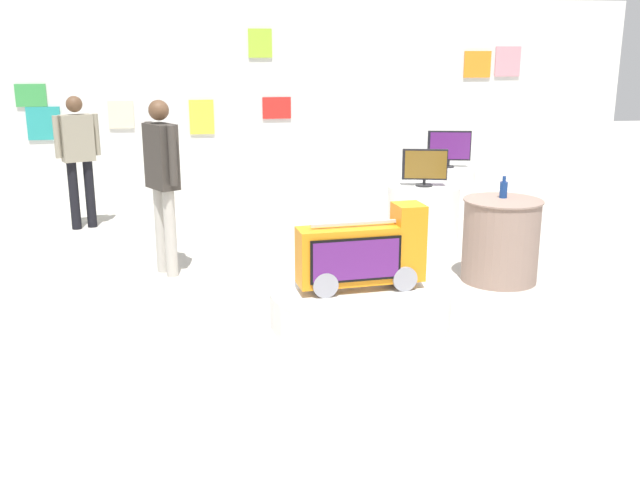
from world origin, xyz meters
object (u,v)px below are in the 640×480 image
Objects in this scene: main_display_pedestal at (360,305)px; shopper_browsing_near_truck at (162,174)px; shopper_browsing_rear at (78,152)px; display_pedestal_center_rear at (447,190)px; novelty_firetruck_tv at (363,255)px; bottle_on_side_table at (504,189)px; tv_on_left_rear at (425,166)px; tv_on_center_rear at (449,147)px; display_pedestal_left_rear at (423,212)px; side_table_round at (501,240)px.

main_display_pedestal is 2.49m from shopper_browsing_near_truck.
main_display_pedestal is 4.78m from shopper_browsing_rear.
display_pedestal_center_rear reaches higher than main_display_pedestal.
novelty_firetruck_tv is 4.74m from shopper_browsing_rear.
bottle_on_side_table is at bearing -98.75° from display_pedestal_center_rear.
tv_on_left_rear is 4.33m from shopper_browsing_rear.
shopper_browsing_rear reaches higher than display_pedestal_center_rear.
tv_on_left_rear is at bearing -15.56° from shopper_browsing_rear.
shopper_browsing_rear is (-2.83, 3.77, 0.84)m from main_display_pedestal.
tv_on_center_rear is 2.97m from bottle_on_side_table.
shopper_browsing_near_truck reaches higher than bottle_on_side_table.
tv_on_center_rear is at bearing -77.92° from display_pedestal_center_rear.
bottle_on_side_table is (0.29, -1.65, 0.59)m from display_pedestal_left_rear.
tv_on_center_rear is 4.40m from shopper_browsing_near_truck.
display_pedestal_left_rear is 1.14× the size of display_pedestal_center_rear.
shopper_browsing_rear is (-4.92, -0.13, 0.06)m from tv_on_center_rear.
tv_on_center_rear is at bearing 61.78° from main_display_pedestal.
main_display_pedestal is 1.76× the size of display_pedestal_left_rear.
display_pedestal_left_rear is 4.02× the size of bottle_on_side_table.
tv_on_center_rear is (0.75, 1.29, 0.05)m from tv_on_left_rear.
main_display_pedestal is 0.44m from novelty_firetruck_tv.
bottle_on_side_table is at bearing -79.90° from tv_on_left_rear.
bottle_on_side_table is 3.38m from shopper_browsing_near_truck.
novelty_firetruck_tv is 1.83× the size of tv_on_center_rear.
main_display_pedestal is at bearing -118.18° from display_pedestal_center_rear.
side_table_round is (0.26, -1.74, 0.10)m from display_pedestal_left_rear.
novelty_firetruck_tv is 2.94m from tv_on_left_rear.
shopper_browsing_rear is (-4.43, 2.89, 0.56)m from side_table_round.
display_pedestal_left_rear is 1.05× the size of side_table_round.
bottle_on_side_table is at bearing -11.27° from shopper_browsing_near_truck.
tv_on_center_rear is (0.00, -0.00, 0.61)m from display_pedestal_center_rear.
tv_on_center_rear is at bearing 60.00° from tv_on_left_rear.
main_display_pedestal is 2.02× the size of display_pedestal_center_rear.
display_pedestal_left_rear is at bearing -119.99° from display_pedestal_center_rear.
novelty_firetruck_tv is 1.82m from side_table_round.
tv_on_left_rear is (0.00, -0.00, 0.56)m from display_pedestal_left_rear.
shopper_browsing_near_truck is at bearing -61.79° from shopper_browsing_rear.
display_pedestal_center_rear is 4.96m from shopper_browsing_rear.
display_pedestal_left_rear is at bearing 18.14° from shopper_browsing_near_truck.
display_pedestal_left_rear is 3.26m from shopper_browsing_near_truck.
tv_on_center_rear is (0.75, 1.29, 0.61)m from display_pedestal_left_rear.
tv_on_center_rear reaches higher than novelty_firetruck_tv.
side_table_round is at bearing -99.12° from tv_on_center_rear.
display_pedestal_left_rear is 1.61m from tv_on_center_rear.
novelty_firetruck_tv is 1.25× the size of display_pedestal_left_rear.
display_pedestal_left_rear is at bearing 98.59° from side_table_round.
display_pedestal_center_rear is at bearing 62.08° from novelty_firetruck_tv.
shopper_browsing_rear reaches higher than main_display_pedestal.
shopper_browsing_rear is at bearing 164.49° from display_pedestal_left_rear.
display_pedestal_center_rear is at bearing 60.01° from display_pedestal_left_rear.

